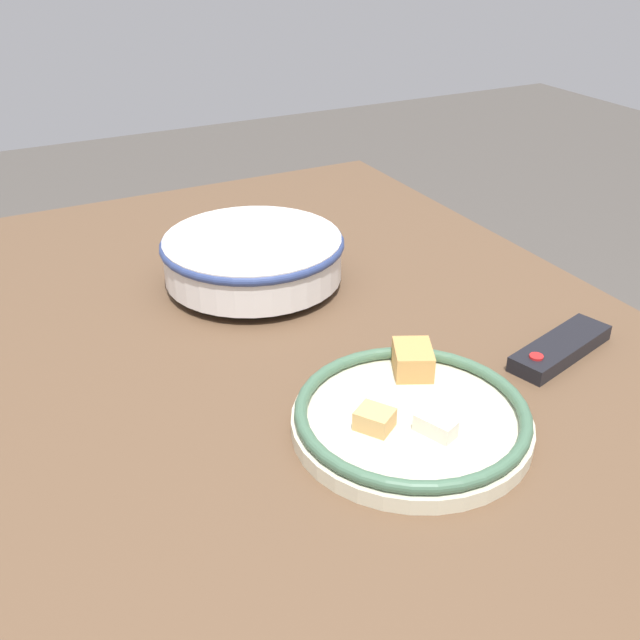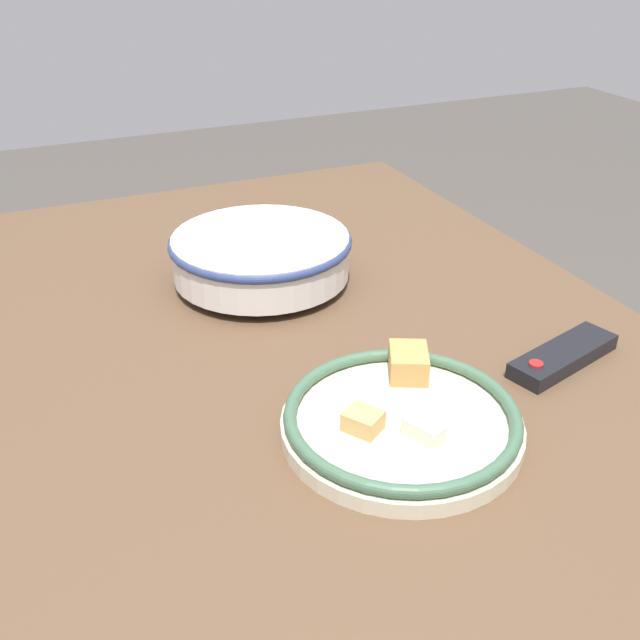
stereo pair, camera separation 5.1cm
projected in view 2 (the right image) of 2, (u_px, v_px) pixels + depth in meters
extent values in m
cube|color=brown|center=(338.00, 419.00, 0.86)|extent=(1.57, 0.94, 0.04)
cylinder|color=brown|center=(363.00, 339.00, 1.76)|extent=(0.06, 0.06, 0.72)
cylinder|color=silver|center=(262.00, 278.00, 1.12)|extent=(0.12, 0.12, 0.01)
cylinder|color=silver|center=(261.00, 255.00, 1.10)|extent=(0.26, 0.26, 0.06)
cylinder|color=#9E4C1E|center=(261.00, 258.00, 1.10)|extent=(0.23, 0.23, 0.05)
torus|color=navy|center=(260.00, 241.00, 1.09)|extent=(0.27, 0.27, 0.01)
cylinder|color=beige|center=(401.00, 427.00, 0.80)|extent=(0.26, 0.26, 0.02)
torus|color=#42664C|center=(402.00, 415.00, 0.79)|extent=(0.25, 0.25, 0.01)
cube|color=tan|center=(410.00, 365.00, 0.86)|extent=(0.07, 0.06, 0.03)
cube|color=tan|center=(363.00, 421.00, 0.77)|extent=(0.05, 0.05, 0.02)
cube|color=silver|center=(424.00, 430.00, 0.76)|extent=(0.05, 0.04, 0.02)
cube|color=black|center=(563.00, 356.00, 0.92)|extent=(0.09, 0.17, 0.02)
cylinder|color=red|center=(536.00, 364.00, 0.88)|extent=(0.02, 0.02, 0.00)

